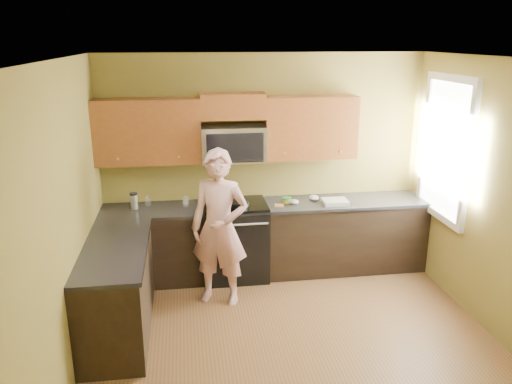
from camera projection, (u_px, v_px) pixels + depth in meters
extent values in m
plane|color=brown|center=(296.00, 350.00, 4.82)|extent=(4.00, 4.00, 0.00)
plane|color=white|center=(304.00, 59.00, 4.02)|extent=(4.00, 4.00, 0.00)
plane|color=olive|center=(264.00, 164.00, 6.31)|extent=(4.00, 0.00, 4.00)
plane|color=olive|center=(390.00, 354.00, 2.53)|extent=(4.00, 0.00, 4.00)
plane|color=olive|center=(63.00, 230.00, 4.14)|extent=(0.00, 4.00, 4.00)
plane|color=olive|center=(509.00, 207.00, 4.69)|extent=(0.00, 4.00, 4.00)
cube|color=black|center=(267.00, 240.00, 6.29)|extent=(4.00, 0.60, 0.88)
cube|color=black|center=(118.00, 291.00, 5.02)|extent=(0.60, 1.60, 0.88)
cube|color=black|center=(268.00, 205.00, 6.15)|extent=(4.00, 0.62, 0.04)
cube|color=black|center=(115.00, 249.00, 4.88)|extent=(0.62, 1.60, 0.04)
cube|color=brown|center=(233.00, 106.00, 5.87)|extent=(0.76, 0.33, 0.30)
imported|color=#D46A70|center=(220.00, 228.00, 5.48)|extent=(0.75, 0.62, 1.75)
cube|color=#B27F47|center=(279.00, 206.00, 6.05)|extent=(0.13, 0.13, 0.01)
ellipsoid|color=silver|center=(294.00, 202.00, 6.12)|extent=(0.14, 0.15, 0.06)
ellipsoid|color=silver|center=(314.00, 198.00, 6.26)|extent=(0.13, 0.14, 0.07)
cube|color=silver|center=(335.00, 202.00, 6.14)|extent=(0.31, 0.25, 0.05)
cylinder|color=silver|center=(148.00, 201.00, 6.07)|extent=(0.08, 0.08, 0.12)
cylinder|color=silver|center=(186.00, 201.00, 6.04)|extent=(0.08, 0.08, 0.12)
cylinder|color=silver|center=(201.00, 197.00, 6.19)|extent=(0.08, 0.08, 0.12)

